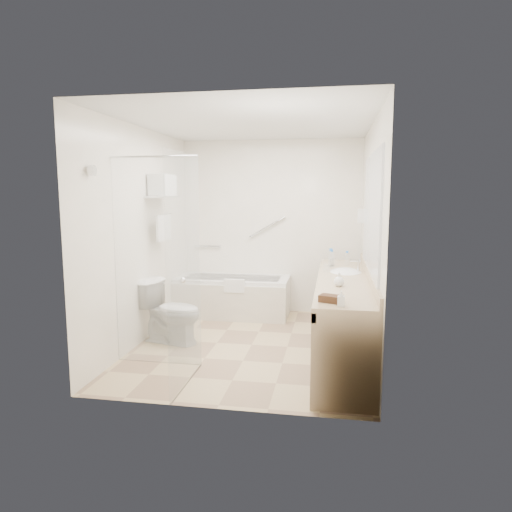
% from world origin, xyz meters
% --- Properties ---
extents(floor, '(3.20, 3.20, 0.00)m').
position_xyz_m(floor, '(0.00, 0.00, 0.00)').
color(floor, tan).
rests_on(floor, ground).
extents(ceiling, '(2.60, 3.20, 0.10)m').
position_xyz_m(ceiling, '(0.00, 0.00, 2.50)').
color(ceiling, silver).
rests_on(ceiling, wall_back).
extents(wall_back, '(2.60, 0.10, 2.50)m').
position_xyz_m(wall_back, '(0.00, 1.60, 1.25)').
color(wall_back, white).
rests_on(wall_back, ground).
extents(wall_front, '(2.60, 0.10, 2.50)m').
position_xyz_m(wall_front, '(0.00, -1.60, 1.25)').
color(wall_front, white).
rests_on(wall_front, ground).
extents(wall_left, '(0.10, 3.20, 2.50)m').
position_xyz_m(wall_left, '(-1.30, 0.00, 1.25)').
color(wall_left, white).
rests_on(wall_left, ground).
extents(wall_right, '(0.10, 3.20, 2.50)m').
position_xyz_m(wall_right, '(1.30, 0.00, 1.25)').
color(wall_right, white).
rests_on(wall_right, ground).
extents(bathtub, '(1.60, 0.73, 0.59)m').
position_xyz_m(bathtub, '(-0.50, 1.24, 0.28)').
color(bathtub, white).
rests_on(bathtub, floor).
extents(grab_bar_short, '(0.40, 0.03, 0.03)m').
position_xyz_m(grab_bar_short, '(-0.95, 1.56, 0.95)').
color(grab_bar_short, silver).
rests_on(grab_bar_short, wall_back).
extents(grab_bar_long, '(0.53, 0.03, 0.33)m').
position_xyz_m(grab_bar_long, '(-0.05, 1.56, 1.25)').
color(grab_bar_long, silver).
rests_on(grab_bar_long, wall_back).
extents(shower_enclosure, '(0.96, 0.91, 2.11)m').
position_xyz_m(shower_enclosure, '(-0.63, -0.93, 1.07)').
color(shower_enclosure, silver).
rests_on(shower_enclosure, floor).
extents(towel_shelf, '(0.24, 0.55, 0.81)m').
position_xyz_m(towel_shelf, '(-1.17, 0.35, 1.75)').
color(towel_shelf, silver).
rests_on(towel_shelf, wall_left).
extents(vanity_counter, '(0.55, 2.70, 0.95)m').
position_xyz_m(vanity_counter, '(1.02, -0.15, 0.64)').
color(vanity_counter, tan).
rests_on(vanity_counter, floor).
extents(sink, '(0.40, 0.52, 0.14)m').
position_xyz_m(sink, '(1.05, 0.25, 0.82)').
color(sink, white).
rests_on(sink, vanity_counter).
extents(faucet, '(0.03, 0.03, 0.14)m').
position_xyz_m(faucet, '(1.20, 0.25, 0.93)').
color(faucet, silver).
rests_on(faucet, vanity_counter).
extents(mirror, '(0.02, 2.00, 1.20)m').
position_xyz_m(mirror, '(1.29, -0.15, 1.55)').
color(mirror, silver).
rests_on(mirror, wall_right).
extents(hairdryer_unit, '(0.08, 0.10, 0.18)m').
position_xyz_m(hairdryer_unit, '(1.25, 1.05, 1.45)').
color(hairdryer_unit, silver).
rests_on(hairdryer_unit, wall_right).
extents(toilet, '(0.82, 0.57, 0.73)m').
position_xyz_m(toilet, '(-0.95, -0.05, 0.36)').
color(toilet, white).
rests_on(toilet, floor).
extents(amenity_basket, '(0.20, 0.17, 0.06)m').
position_xyz_m(amenity_basket, '(0.90, -1.26, 0.88)').
color(amenity_basket, '#412417').
rests_on(amenity_basket, vanity_counter).
extents(soap_bottle_a, '(0.07, 0.13, 0.06)m').
position_xyz_m(soap_bottle_a, '(0.98, -1.39, 0.88)').
color(soap_bottle_a, silver).
rests_on(soap_bottle_a, vanity_counter).
extents(soap_bottle_b, '(0.13, 0.15, 0.10)m').
position_xyz_m(soap_bottle_b, '(0.97, -0.59, 0.90)').
color(soap_bottle_b, silver).
rests_on(soap_bottle_b, vanity_counter).
extents(water_bottle_left, '(0.06, 0.06, 0.19)m').
position_xyz_m(water_bottle_left, '(1.08, 0.66, 0.94)').
color(water_bottle_left, silver).
rests_on(water_bottle_left, vanity_counter).
extents(water_bottle_mid, '(0.07, 0.07, 0.21)m').
position_xyz_m(water_bottle_mid, '(0.89, 0.58, 0.95)').
color(water_bottle_mid, silver).
rests_on(water_bottle_mid, vanity_counter).
extents(water_bottle_right, '(0.07, 0.07, 0.22)m').
position_xyz_m(water_bottle_right, '(0.88, 0.60, 0.95)').
color(water_bottle_right, silver).
rests_on(water_bottle_right, vanity_counter).
extents(drinking_glass_near, '(0.08, 0.08, 0.09)m').
position_xyz_m(drinking_glass_near, '(0.91, 0.66, 0.90)').
color(drinking_glass_near, silver).
rests_on(drinking_glass_near, vanity_counter).
extents(drinking_glass_far, '(0.09, 0.09, 0.09)m').
position_xyz_m(drinking_glass_far, '(0.84, 0.18, 0.90)').
color(drinking_glass_far, silver).
rests_on(drinking_glass_far, vanity_counter).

